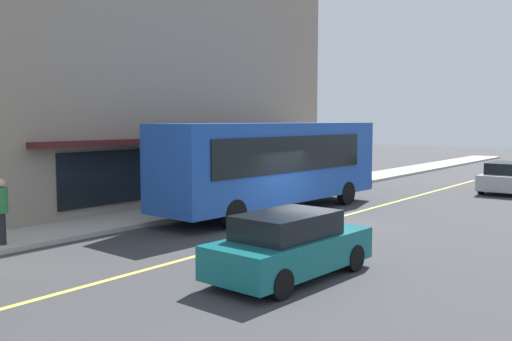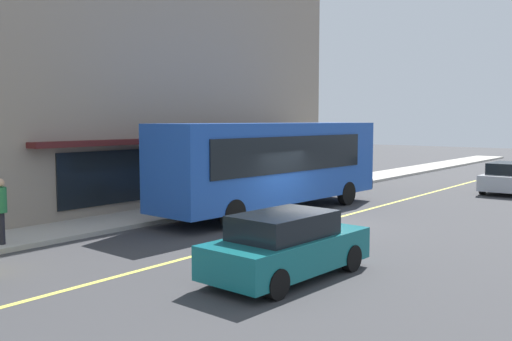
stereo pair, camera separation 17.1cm
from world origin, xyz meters
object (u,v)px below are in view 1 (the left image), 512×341
bus (275,162)px  traffic_light (331,141)px  car_teal (290,246)px  pedestrian_at_corner (2,205)px  car_silver (507,178)px

bus → traffic_light: bus is taller
bus → car_teal: size_ratio=2.56×
traffic_light → car_teal: (-15.27, -7.93, -1.79)m
bus → pedestrian_at_corner: bearing=167.8°
bus → pedestrian_at_corner: bus is taller
bus → pedestrian_at_corner: 10.15m
car_silver → bus: bearing=154.9°
traffic_light → car_silver: size_ratio=0.74×
traffic_light → car_teal: size_ratio=0.73×
traffic_light → pedestrian_at_corner: bearing=-179.8°
car_teal → pedestrian_at_corner: size_ratio=2.36×
car_teal → car_silver: bearing=0.3°
traffic_light → pedestrian_at_corner: 17.99m
traffic_light → car_silver: traffic_light is taller
traffic_light → pedestrian_at_corner: size_ratio=1.72×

